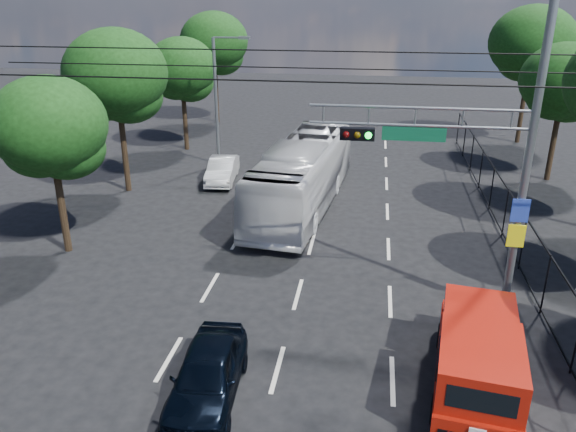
% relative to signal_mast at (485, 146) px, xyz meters
% --- Properties ---
extents(lane_markings, '(6.12, 38.00, 0.01)m').
position_rel_signal_mast_xyz_m(lane_markings, '(-5.28, 6.01, -5.24)').
color(lane_markings, beige).
rests_on(lane_markings, ground).
extents(signal_mast, '(6.43, 0.39, 9.50)m').
position_rel_signal_mast_xyz_m(signal_mast, '(0.00, 0.00, 0.00)').
color(signal_mast, slate).
rests_on(signal_mast, ground).
extents(streetlight_left, '(2.09, 0.22, 7.08)m').
position_rel_signal_mast_xyz_m(streetlight_left, '(-11.62, 14.01, -1.30)').
color(streetlight_left, slate).
rests_on(streetlight_left, ground).
extents(utility_wires, '(22.00, 5.04, 0.74)m').
position_rel_signal_mast_xyz_m(utility_wires, '(-5.28, 0.84, 1.99)').
color(utility_wires, black).
rests_on(utility_wires, ground).
extents(fence_right, '(0.06, 34.03, 2.00)m').
position_rel_signal_mast_xyz_m(fence_right, '(2.32, 4.18, -4.21)').
color(fence_right, black).
rests_on(fence_right, ground).
extents(tree_right_d, '(4.32, 4.32, 7.02)m').
position_rel_signal_mast_xyz_m(tree_right_d, '(6.13, 14.03, -0.39)').
color(tree_right_d, black).
rests_on(tree_right_d, ground).
extents(tree_right_e, '(5.28, 5.28, 8.58)m').
position_rel_signal_mast_xyz_m(tree_right_e, '(6.33, 22.03, 0.69)').
color(tree_right_e, black).
rests_on(tree_right_e, ground).
extents(tree_left_b, '(4.08, 4.08, 6.63)m').
position_rel_signal_mast_xyz_m(tree_left_b, '(-14.47, 2.03, -0.66)').
color(tree_left_b, black).
rests_on(tree_left_b, ground).
extents(tree_left_c, '(4.80, 4.80, 7.80)m').
position_rel_signal_mast_xyz_m(tree_left_c, '(-15.07, 9.03, 0.15)').
color(tree_left_c, black).
rests_on(tree_left_c, ground).
extents(tree_left_d, '(4.20, 4.20, 6.83)m').
position_rel_signal_mast_xyz_m(tree_left_d, '(-14.67, 17.03, -0.52)').
color(tree_left_d, black).
rests_on(tree_left_d, ground).
extents(tree_left_e, '(4.92, 4.92, 7.99)m').
position_rel_signal_mast_xyz_m(tree_left_e, '(-14.87, 25.03, 0.29)').
color(tree_left_e, black).
rests_on(tree_left_e, ground).
extents(red_pickup, '(2.56, 5.37, 1.93)m').
position_rel_signal_mast_xyz_m(red_pickup, '(-0.30, -4.02, -4.21)').
color(red_pickup, black).
rests_on(red_pickup, ground).
extents(navy_hatchback, '(1.79, 3.98, 1.33)m').
position_rel_signal_mast_xyz_m(navy_hatchback, '(-6.78, -5.31, -4.58)').
color(navy_hatchback, black).
rests_on(navy_hatchback, ground).
extents(white_bus, '(3.80, 11.32, 3.09)m').
position_rel_signal_mast_xyz_m(white_bus, '(-6.19, 8.00, -3.70)').
color(white_bus, silver).
rests_on(white_bus, ground).
extents(white_van, '(1.69, 3.89, 1.24)m').
position_rel_signal_mast_xyz_m(white_van, '(-10.78, 11.07, -4.62)').
color(white_van, silver).
rests_on(white_van, ground).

